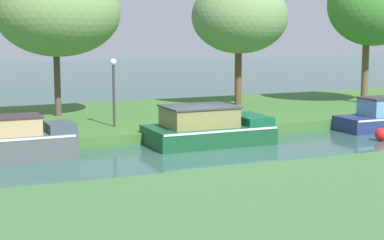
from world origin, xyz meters
name	(u,v)px	position (x,y,z in m)	size (l,w,h in m)	color
ground_plane	(211,151)	(0.00, 0.00, 0.00)	(120.00, 120.00, 0.00)	#30544B
riverbank_far	(143,118)	(0.00, 7.00, 0.20)	(72.00, 10.00, 0.40)	#3C6B2E
forest_barge	(208,128)	(0.44, 1.20, 0.57)	(4.41, 2.34, 1.40)	#154828
willow_tree_left	(58,13)	(-3.54, 7.19, 4.73)	(5.15, 4.74, 6.13)	#4F3D33
willow_tree_centre	(240,17)	(5.37, 8.07, 4.65)	(4.69, 4.48, 6.04)	brown
willow_tree_right	(374,5)	(11.52, 5.79, 5.21)	(4.78, 3.92, 6.81)	brown
lamp_post	(114,83)	(-2.22, 3.93, 2.05)	(0.24, 0.24, 2.58)	#333338
mooring_post_near	(182,118)	(0.02, 2.63, 0.75)	(0.13, 0.13, 0.71)	#42392C
mooring_post_far	(9,127)	(-6.28, 2.63, 0.82)	(0.14, 0.14, 0.84)	#503E22
channel_buoy	(381,134)	(6.53, -0.87, 0.24)	(0.49, 0.49, 0.49)	red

